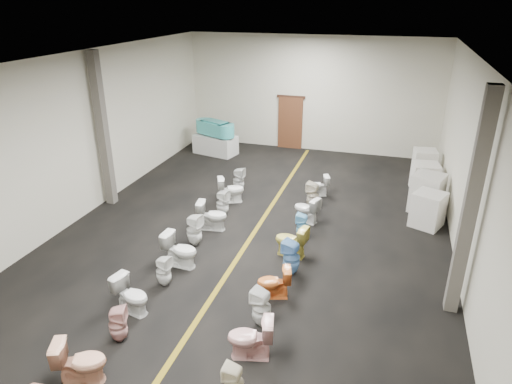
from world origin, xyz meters
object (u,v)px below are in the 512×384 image
at_px(appliance_crate_d, 424,164).
at_px(toilet_right_8, 302,226).
at_px(toilet_right_9, 306,209).
at_px(appliance_crate_b, 427,193).
at_px(toilet_right_5, 274,283).
at_px(toilet_left_11, 239,180).
at_px(toilet_left_10, 231,190).
at_px(toilet_left_6, 180,250).
at_px(toilet_left_9, 222,203).
at_px(toilet_left_7, 194,230).
at_px(toilet_left_4, 131,295).
at_px(toilet_right_7, 291,241).
at_px(toilet_left_3, 118,324).
at_px(toilet_right_6, 291,258).
at_px(toilet_right_10, 313,195).
at_px(toilet_left_5, 164,271).
at_px(bathtub, 215,128).
at_px(toilet_left_8, 212,215).
at_px(toilet_right_3, 250,338).
at_px(appliance_crate_c, 425,177).
at_px(toilet_left_2, 81,362).
at_px(toilet_right_4, 261,308).
at_px(toilet_right_11, 318,186).
at_px(toilet_right_2, 234,383).
at_px(appliance_crate_a, 428,210).

xyz_separation_m(appliance_crate_d, toilet_right_8, (-3.13, -5.38, -0.17)).
xyz_separation_m(appliance_crate_d, toilet_right_9, (-3.21, -4.43, -0.14)).
distance_m(appliance_crate_b, toilet_right_5, 6.23).
distance_m(toilet_right_5, toilet_right_8, 2.70).
height_order(appliance_crate_b, toilet_left_11, appliance_crate_b).
bearing_deg(toilet_left_10, toilet_right_9, -129.46).
distance_m(toilet_left_6, toilet_left_11, 4.61).
bearing_deg(toilet_left_9, toilet_left_7, -171.55).
height_order(toilet_left_4, toilet_left_7, toilet_left_7).
relative_size(toilet_left_6, toilet_right_7, 1.02).
distance_m(appliance_crate_b, toilet_left_3, 9.29).
distance_m(toilet_left_3, toilet_left_4, 0.84).
xyz_separation_m(toilet_right_6, toilet_right_8, (-0.11, 1.74, -0.08)).
distance_m(toilet_left_9, toilet_right_10, 2.69).
xyz_separation_m(appliance_crate_d, toilet_left_5, (-5.56, -8.36, -0.16)).
height_order(toilet_left_9, toilet_right_8, toilet_left_9).
distance_m(toilet_right_9, toilet_right_10, 0.93).
bearing_deg(bathtub, toilet_right_7, -31.77).
bearing_deg(toilet_right_8, toilet_left_8, -82.39).
xyz_separation_m(toilet_left_8, toilet_right_5, (2.38, -2.46, -0.05)).
bearing_deg(toilet_left_11, toilet_right_6, -141.70).
distance_m(bathtub, toilet_right_6, 8.98).
bearing_deg(toilet_left_8, toilet_right_3, -159.21).
height_order(appliance_crate_c, toilet_left_9, appliance_crate_c).
height_order(toilet_left_2, toilet_right_4, toilet_left_2).
distance_m(appliance_crate_b, toilet_left_5, 7.92).
distance_m(toilet_left_2, toilet_right_8, 6.31).
relative_size(appliance_crate_c, toilet_left_8, 1.12).
bearing_deg(toilet_left_11, toilet_left_10, -171.38).
bearing_deg(toilet_right_10, toilet_left_3, -10.30).
relative_size(toilet_left_5, toilet_right_6, 0.85).
relative_size(appliance_crate_c, appliance_crate_d, 0.89).
distance_m(toilet_right_8, toilet_right_11, 2.84).
height_order(toilet_right_2, toilet_right_3, toilet_right_3).
bearing_deg(toilet_right_11, bathtub, -142.68).
relative_size(toilet_left_5, toilet_right_4, 0.89).
distance_m(appliance_crate_a, toilet_left_3, 8.51).
relative_size(appliance_crate_b, toilet_right_9, 1.49).
distance_m(bathtub, toilet_right_4, 10.55).
bearing_deg(toilet_left_4, toilet_right_3, -88.12).
bearing_deg(toilet_right_3, toilet_right_10, 167.51).
relative_size(appliance_crate_b, toilet_left_10, 1.40).
distance_m(toilet_right_6, toilet_right_8, 1.74).
bearing_deg(toilet_right_3, toilet_left_11, -172.66).
xyz_separation_m(toilet_right_6, toilet_right_10, (-0.18, 3.61, -0.01)).
xyz_separation_m(appliance_crate_b, toilet_left_10, (-5.67, -1.08, -0.16)).
xyz_separation_m(toilet_left_6, toilet_right_4, (2.39, -1.46, -0.02)).
bearing_deg(toilet_left_11, toilet_right_7, -138.15).
bearing_deg(toilet_left_2, appliance_crate_a, -59.29).
distance_m(toilet_left_5, toilet_left_7, 1.83).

